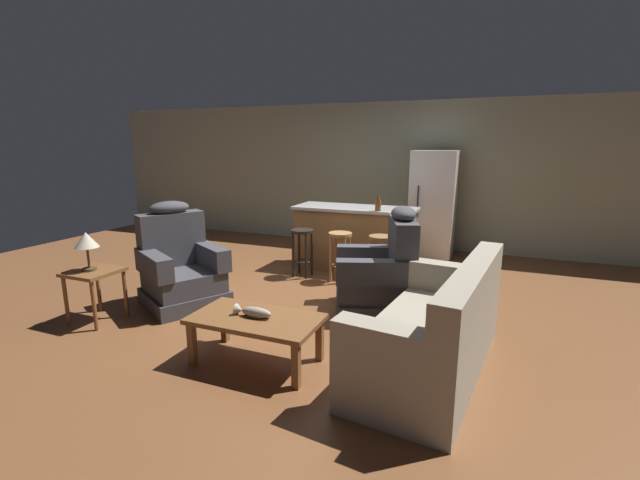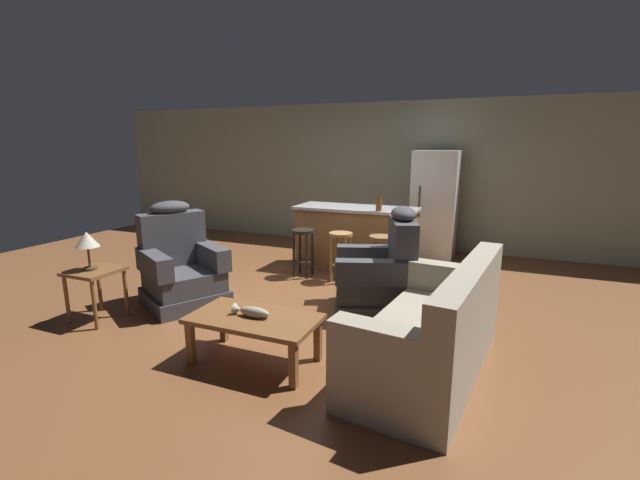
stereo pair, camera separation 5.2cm
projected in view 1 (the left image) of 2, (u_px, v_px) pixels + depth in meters
ground_plane at (321, 297)px, 5.30m from camera, size 12.00×12.00×0.00m
back_wall at (385, 175)px, 7.84m from camera, size 12.00×0.05×2.60m
coffee_table at (256, 323)px, 3.64m from camera, size 1.10×0.60×0.42m
fish_figurine at (253, 312)px, 3.61m from camera, size 0.34×0.10×0.10m
couch at (436, 332)px, 3.51m from camera, size 1.07×1.99×0.94m
recliner_near_lamp at (180, 269)px, 5.03m from camera, size 1.15×1.15×1.20m
recliner_near_island at (381, 275)px, 4.78m from camera, size 1.07×1.07×1.20m
end_table at (94, 279)px, 4.51m from camera, size 0.48×0.48×0.56m
table_lamp at (86, 242)px, 4.41m from camera, size 0.24×0.24×0.41m
kitchen_island at (355, 238)px, 6.42m from camera, size 1.80×0.70×0.95m
bar_stool_left at (302, 244)px, 6.06m from camera, size 0.32×0.32×0.68m
bar_stool_middle at (340, 248)px, 5.85m from camera, size 0.32×0.32×0.68m
bar_stool_right at (381, 251)px, 5.64m from camera, size 0.32×0.32×0.68m
refrigerator at (433, 205)px, 7.06m from camera, size 0.70×0.69×1.76m
bottle_tall_green at (378, 205)px, 5.91m from camera, size 0.08×0.08×0.24m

